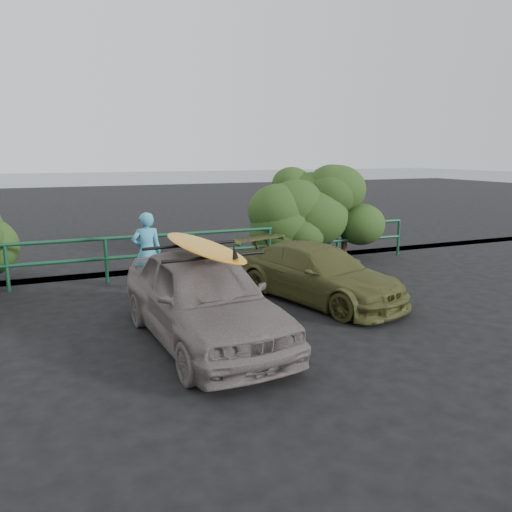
{
  "coord_description": "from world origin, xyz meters",
  "views": [
    {
      "loc": [
        -2.07,
        -6.34,
        2.86
      ],
      "look_at": [
        1.28,
        1.74,
        1.05
      ],
      "focal_mm": 35.0,
      "sensor_mm": 36.0,
      "label": 1
    }
  ],
  "objects_px": {
    "guardrail": "(151,256)",
    "olive_vehicle": "(318,273)",
    "surfboard": "(202,246)",
    "man": "(147,252)",
    "sedan": "(203,297)"
  },
  "relations": [
    {
      "from": "guardrail",
      "to": "olive_vehicle",
      "type": "distance_m",
      "value": 4.05
    },
    {
      "from": "surfboard",
      "to": "guardrail",
      "type": "bearing_deg",
      "value": 85.09
    },
    {
      "from": "guardrail",
      "to": "surfboard",
      "type": "xyz_separation_m",
      "value": [
        -0.02,
        -4.26,
        0.98
      ]
    },
    {
      "from": "guardrail",
      "to": "man",
      "type": "relative_size",
      "value": 8.39
    },
    {
      "from": "sedan",
      "to": "surfboard",
      "type": "height_order",
      "value": "surfboard"
    },
    {
      "from": "guardrail",
      "to": "sedan",
      "type": "relative_size",
      "value": 3.4
    },
    {
      "from": "olive_vehicle",
      "to": "surfboard",
      "type": "height_order",
      "value": "surfboard"
    },
    {
      "from": "sedan",
      "to": "olive_vehicle",
      "type": "height_order",
      "value": "sedan"
    },
    {
      "from": "guardrail",
      "to": "surfboard",
      "type": "relative_size",
      "value": 4.89
    },
    {
      "from": "guardrail",
      "to": "olive_vehicle",
      "type": "bearing_deg",
      "value": -48.18
    },
    {
      "from": "sedan",
      "to": "olive_vehicle",
      "type": "bearing_deg",
      "value": 20.05
    },
    {
      "from": "guardrail",
      "to": "man",
      "type": "height_order",
      "value": "man"
    },
    {
      "from": "guardrail",
      "to": "surfboard",
      "type": "height_order",
      "value": "surfboard"
    },
    {
      "from": "guardrail",
      "to": "surfboard",
      "type": "distance_m",
      "value": 4.37
    },
    {
      "from": "sedan",
      "to": "surfboard",
      "type": "xyz_separation_m",
      "value": [
        0.0,
        0.0,
        0.79
      ]
    }
  ]
}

